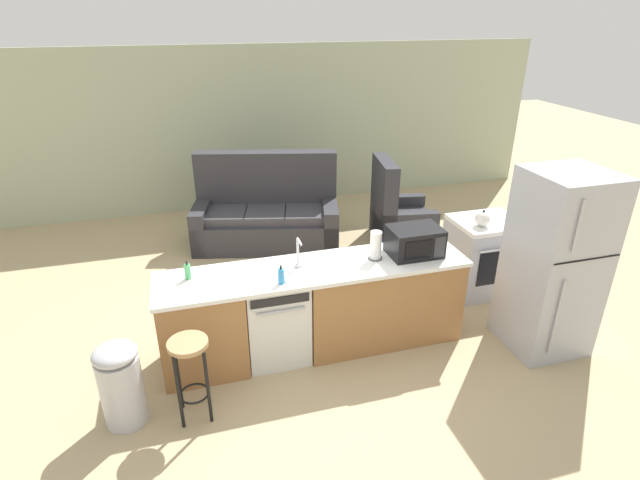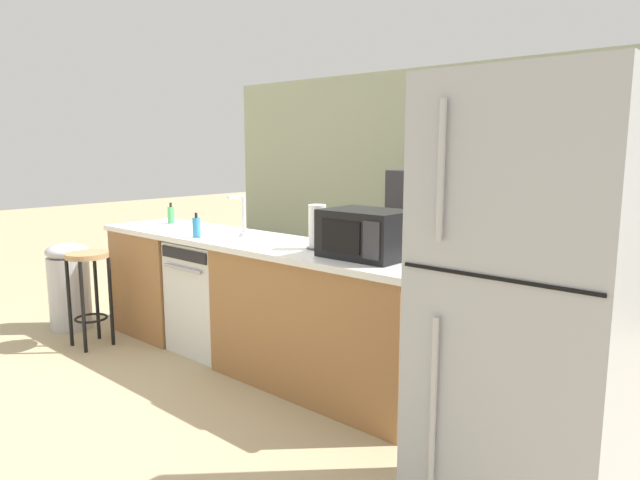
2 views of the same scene
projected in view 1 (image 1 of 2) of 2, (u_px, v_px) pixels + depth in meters
The scene contains 16 objects.
ground_plane at pixel (301, 349), 4.99m from camera, with size 24.00×24.00×0.00m, color tan.
wall_back at pixel (255, 128), 8.17m from camera, with size 10.00×0.06×2.60m.
kitchen_counter at pixel (324, 310), 4.87m from camera, with size 2.94×0.66×0.90m.
dishwasher at pixel (275, 317), 4.75m from camera, with size 0.58×0.61×0.84m.
stove_range at pixel (483, 255), 5.86m from camera, with size 0.76×0.68×0.90m.
refrigerator at pixel (554, 263), 4.72m from camera, with size 0.72×0.73×1.80m.
microwave at pixel (415, 241), 4.83m from camera, with size 0.50×0.37×0.28m.
sink_faucet at pixel (299, 255), 4.59m from camera, with size 0.07×0.18×0.30m.
paper_towel_roll at pixel (376, 246), 4.75m from camera, with size 0.14×0.14×0.28m.
soap_bottle at pixel (281, 276), 4.35m from camera, with size 0.06×0.06×0.18m.
dish_soap_bottle at pixel (188, 271), 4.42m from camera, with size 0.06×0.06×0.18m.
kettle at pixel (483, 219), 5.48m from camera, with size 0.21×0.17×0.19m.
bar_stool at pixel (190, 363), 3.96m from camera, with size 0.32×0.32×0.74m.
trash_bin at pixel (121, 383), 3.97m from camera, with size 0.35×0.35×0.74m.
couch at pixel (267, 216), 7.14m from camera, with size 2.16×1.36×1.27m.
armchair at pixel (396, 217), 7.20m from camera, with size 0.93×0.97×1.20m.
Camera 1 is at (-0.94, -3.95, 3.10)m, focal length 28.00 mm.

